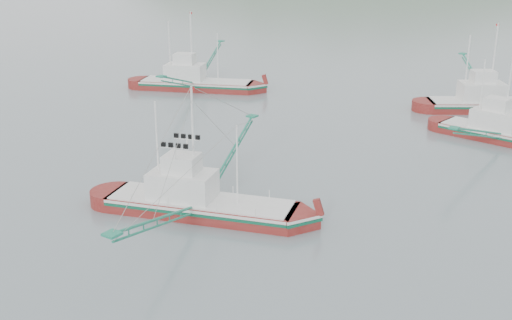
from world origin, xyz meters
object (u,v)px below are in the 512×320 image
Objects in this scene: bg_boat_far at (494,91)px; bg_boat_left at (195,73)px; bg_boat_right at (507,127)px; main_boat at (199,189)px.

bg_boat_left is at bearing 163.39° from bg_boat_far.
bg_boat_far reaches higher than bg_boat_right.
bg_boat_far is at bearing 119.40° from bg_boat_right.
bg_boat_far is 0.94× the size of bg_boat_left.
main_boat is 38.96m from bg_boat_left.
bg_boat_left is (-33.59, -10.29, -0.08)m from bg_boat_far.
bg_boat_left is (-25.06, 29.83, 0.22)m from main_boat.
main_boat is 1.01× the size of bg_boat_far.
bg_boat_left reaches higher than bg_boat_right.
bg_boat_far is 35.13m from bg_boat_left.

